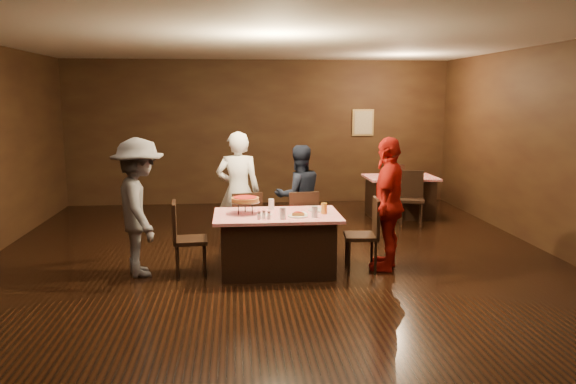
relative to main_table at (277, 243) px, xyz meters
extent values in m
plane|color=black|center=(0.01, -0.15, -0.39)|extent=(10.00, 10.00, 0.00)
cube|color=silver|center=(0.01, -0.15, 2.62)|extent=(8.00, 10.00, 0.04)
cube|color=black|center=(0.01, 4.85, 1.11)|extent=(8.00, 0.04, 3.00)
cube|color=black|center=(0.01, -5.15, 1.11)|extent=(8.00, 0.04, 3.00)
cube|color=tan|center=(2.21, 4.82, 1.31)|extent=(0.46, 0.03, 0.56)
cube|color=beige|center=(2.21, 4.79, 1.31)|extent=(0.38, 0.01, 0.48)
cube|color=red|center=(0.00, 0.00, 0.00)|extent=(1.60, 1.00, 0.77)
cube|color=red|center=(2.57, 3.17, 0.00)|extent=(1.30, 0.90, 0.77)
cube|color=black|center=(-0.40, 0.75, 0.09)|extent=(0.50, 0.50, 0.95)
cube|color=black|center=(0.40, 0.75, 0.09)|extent=(0.46, 0.46, 0.95)
cube|color=black|center=(-1.10, 0.00, 0.09)|extent=(0.45, 0.45, 0.95)
cube|color=black|center=(1.10, 0.00, 0.09)|extent=(0.46, 0.46, 0.95)
cube|color=black|center=(2.57, 2.47, 0.09)|extent=(0.51, 0.51, 0.95)
cube|color=black|center=(2.57, 3.77, 0.09)|extent=(0.46, 0.46, 0.95)
imported|color=white|center=(-0.48, 1.16, 0.49)|extent=(0.67, 0.46, 1.75)
imported|color=black|center=(0.43, 1.29, 0.38)|extent=(0.86, 0.73, 1.54)
imported|color=#555458|center=(-1.73, 0.08, 0.49)|extent=(0.96, 1.27, 1.75)
imported|color=#AE160F|center=(1.46, 0.02, 0.49)|extent=(0.81, 1.11, 1.74)
cylinder|color=black|center=(-0.40, 0.15, 0.46)|extent=(0.01, 0.01, 0.15)
cylinder|color=black|center=(-0.49, 0.00, 0.46)|extent=(0.01, 0.01, 0.15)
cylinder|color=black|center=(-0.31, 0.00, 0.46)|extent=(0.01, 0.01, 0.15)
cylinder|color=silver|center=(-0.40, 0.05, 0.54)|extent=(0.38, 0.38, 0.01)
cylinder|color=#B27233|center=(-0.40, 0.05, 0.57)|extent=(0.35, 0.35, 0.05)
cylinder|color=#A5140C|center=(-0.40, 0.05, 0.60)|extent=(0.30, 0.30, 0.01)
cylinder|color=white|center=(0.25, -0.18, 0.39)|extent=(0.25, 0.25, 0.01)
cylinder|color=#B27233|center=(0.25, -0.18, 0.42)|extent=(0.18, 0.18, 0.04)
cylinder|color=#A5140C|center=(0.25, -0.18, 0.44)|extent=(0.14, 0.14, 0.01)
cylinder|color=white|center=(0.55, 0.15, 0.39)|extent=(0.25, 0.25, 0.01)
cylinder|color=silver|center=(0.05, -0.30, 0.46)|extent=(0.08, 0.08, 0.14)
cylinder|color=silver|center=(0.45, -0.25, 0.46)|extent=(0.08, 0.08, 0.14)
cylinder|color=#BF7F26|center=(0.60, -0.05, 0.46)|extent=(0.08, 0.08, 0.14)
cylinder|color=silver|center=(-0.05, 0.30, 0.46)|extent=(0.08, 0.08, 0.14)
cylinder|color=silver|center=(-0.18, -0.25, 0.43)|extent=(0.04, 0.04, 0.08)
cylinder|color=silver|center=(-0.18, -0.25, 0.47)|extent=(0.05, 0.05, 0.02)
cylinder|color=silver|center=(-0.12, -0.30, 0.43)|extent=(0.04, 0.04, 0.08)
cylinder|color=silver|center=(-0.12, -0.30, 0.47)|extent=(0.05, 0.05, 0.02)
cylinder|color=silver|center=(-0.24, -0.30, 0.43)|extent=(0.04, 0.04, 0.08)
cylinder|color=silver|center=(-0.24, -0.30, 0.47)|extent=(0.05, 0.05, 0.02)
cube|color=white|center=(0.30, 0.00, 0.39)|extent=(0.19, 0.19, 0.01)
cube|color=white|center=(-0.15, -0.05, 0.39)|extent=(0.21, 0.21, 0.01)
camera|label=1|loc=(-0.52, -6.98, 1.86)|focal=35.00mm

